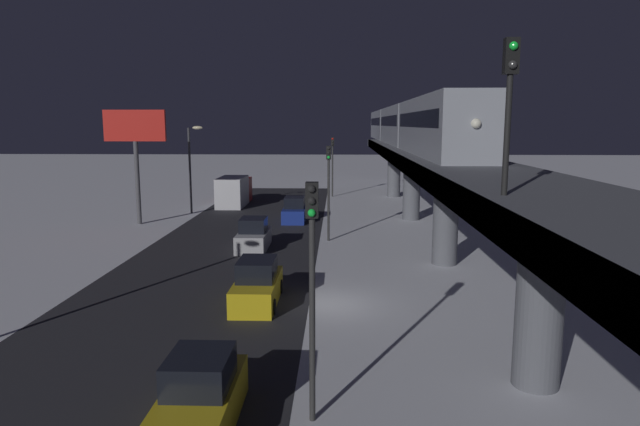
{
  "coord_description": "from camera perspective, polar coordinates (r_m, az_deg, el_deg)",
  "views": [
    {
      "loc": [
        -0.41,
        23.51,
        7.84
      ],
      "look_at": [
        0.88,
        -14.85,
        1.68
      ],
      "focal_mm": 31.3,
      "sensor_mm": 36.0,
      "label": 1
    }
  ],
  "objects": [
    {
      "name": "traffic_light_far",
      "position": [
        60.33,
        1.29,
        5.65
      ],
      "size": [
        0.32,
        0.44,
        6.4
      ],
      "color": "#2D2D2D",
      "rests_on": "ground_plane"
    },
    {
      "name": "sedan_yellow_2",
      "position": [
        15.59,
        -12.12,
        -17.96
      ],
      "size": [
        1.8,
        4.15,
        1.97
      ],
      "rotation": [
        0.0,
        0.0,
        3.14
      ],
      "color": "gold",
      "rests_on": "ground_plane"
    },
    {
      "name": "rail_signal",
      "position": [
        15.34,
        18.82,
        11.88
      ],
      "size": [
        0.36,
        0.41,
        4.0
      ],
      "color": "black",
      "rests_on": "elevated_railway"
    },
    {
      "name": "sedan_yellow",
      "position": [
        24.94,
        -6.44,
        -7.38
      ],
      "size": [
        1.91,
        4.62,
        1.97
      ],
      "rotation": [
        0.0,
        0.0,
        3.14
      ],
      "color": "gold",
      "rests_on": "ground_plane"
    },
    {
      "name": "elevated_railway",
      "position": [
        24.39,
        15.94,
        2.46
      ],
      "size": [
        5.0,
        88.77,
        5.98
      ],
      "color": "slate",
      "rests_on": "ground_plane"
    },
    {
      "name": "box_truck",
      "position": [
        54.98,
        -8.76,
        2.23
      ],
      "size": [
        2.4,
        7.4,
        2.8
      ],
      "color": "#A51E1E",
      "rests_on": "ground_plane"
    },
    {
      "name": "traffic_light_mid",
      "position": [
        37.2,
        0.89,
        3.49
      ],
      "size": [
        0.32,
        0.44,
        6.4
      ],
      "color": "#2D2D2D",
      "rests_on": "ground_plane"
    },
    {
      "name": "subway_train",
      "position": [
        52.86,
        8.54,
        8.93
      ],
      "size": [
        2.94,
        55.47,
        3.4
      ],
      "color": "#999EA8",
      "rests_on": "elevated_railway"
    },
    {
      "name": "street_lamp_far",
      "position": [
        50.27,
        -12.94,
        5.43
      ],
      "size": [
        1.35,
        0.44,
        7.65
      ],
      "color": "#38383D",
      "rests_on": "ground_plane"
    },
    {
      "name": "sedan_blue",
      "position": [
        45.4,
        -2.61,
        0.18
      ],
      "size": [
        1.8,
        4.26,
        1.97
      ],
      "rotation": [
        0.0,
        0.0,
        3.14
      ],
      "color": "navy",
      "rests_on": "ground_plane"
    },
    {
      "name": "sedan_silver",
      "position": [
        35.54,
        -6.81,
        -2.38
      ],
      "size": [
        1.8,
        4.14,
        1.97
      ],
      "rotation": [
        0.0,
        0.0,
        3.14
      ],
      "color": "#B2B2B7",
      "rests_on": "ground_plane"
    },
    {
      "name": "commercial_billboard",
      "position": [
        45.72,
        -18.37,
        7.39
      ],
      "size": [
        4.8,
        0.36,
        8.9
      ],
      "color": "#4C4C51",
      "rests_on": "ground_plane"
    },
    {
      "name": "ground_plane",
      "position": [
        24.79,
        0.89,
        -9.33
      ],
      "size": [
        240.0,
        240.0,
        0.0
      ],
      "primitive_type": "plane",
      "color": "white"
    },
    {
      "name": "traffic_light_near",
      "position": [
        14.31,
        -0.81,
        -5.64
      ],
      "size": [
        0.32,
        0.44,
        6.4
      ],
      "color": "#2D2D2D",
      "rests_on": "ground_plane"
    },
    {
      "name": "avenue_asphalt",
      "position": [
        25.69,
        -13.62,
        -8.91
      ],
      "size": [
        11.0,
        88.77,
        0.01
      ],
      "primitive_type": "cube",
      "color": "#28282D",
      "rests_on": "ground_plane"
    }
  ]
}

